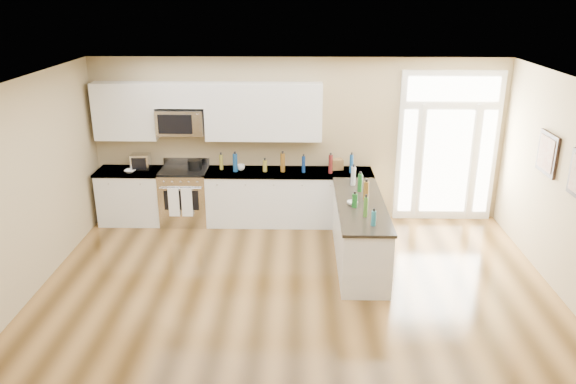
{
  "coord_description": "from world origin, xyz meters",
  "views": [
    {
      "loc": [
        0.04,
        -5.35,
        3.85
      ],
      "look_at": [
        -0.12,
        2.0,
        1.18
      ],
      "focal_mm": 35.0,
      "sensor_mm": 36.0,
      "label": 1
    }
  ],
  "objects_px": {
    "kitchen_range": "(185,196)",
    "toaster_oven": "(141,162)",
    "stockpot": "(195,164)",
    "peninsula_cabinet": "(359,234)"
  },
  "relations": [
    {
      "from": "kitchen_range",
      "to": "toaster_oven",
      "type": "height_order",
      "value": "toaster_oven"
    },
    {
      "from": "toaster_oven",
      "to": "kitchen_range",
      "type": "bearing_deg",
      "value": -6.11
    },
    {
      "from": "stockpot",
      "to": "toaster_oven",
      "type": "relative_size",
      "value": 0.75
    },
    {
      "from": "kitchen_range",
      "to": "peninsula_cabinet",
      "type": "bearing_deg",
      "value": -26.84
    },
    {
      "from": "kitchen_range",
      "to": "stockpot",
      "type": "bearing_deg",
      "value": 12.28
    },
    {
      "from": "stockpot",
      "to": "kitchen_range",
      "type": "bearing_deg",
      "value": -167.72
    },
    {
      "from": "peninsula_cabinet",
      "to": "kitchen_range",
      "type": "distance_m",
      "value": 3.21
    },
    {
      "from": "kitchen_range",
      "to": "stockpot",
      "type": "relative_size",
      "value": 4.66
    },
    {
      "from": "peninsula_cabinet",
      "to": "stockpot",
      "type": "xyz_separation_m",
      "value": [
        -2.67,
        1.49,
        0.6
      ]
    },
    {
      "from": "kitchen_range",
      "to": "toaster_oven",
      "type": "distance_m",
      "value": 0.95
    }
  ]
}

